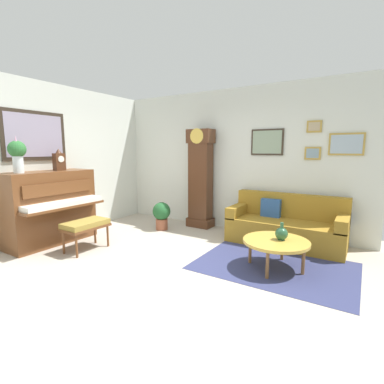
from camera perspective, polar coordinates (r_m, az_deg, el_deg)
The scene contains 13 objects.
ground_plane at distance 4.09m, azimuth -6.94°, elevation -15.43°, with size 6.40×6.00×0.10m, color #B2A899.
wall_left at distance 5.75m, azimuth -27.96°, elevation 5.58°, with size 0.13×4.90×2.80m.
wall_back at distance 5.80m, azimuth 8.07°, elevation 6.44°, with size 5.30×0.13×2.80m.
area_rug at distance 4.22m, azimuth 16.29°, elevation -14.17°, with size 2.10×1.50×0.01m, color navy.
piano at distance 5.45m, azimuth -26.76°, elevation -2.73°, with size 0.87×1.44×1.25m.
piano_bench at distance 4.85m, azimuth -20.76°, elevation -6.37°, with size 0.42×0.70×0.48m.
grandfather_clock at distance 5.84m, azimuth 1.73°, elevation 2.21°, with size 0.52×0.34×2.03m.
couch at distance 5.14m, azimuth 18.48°, elevation -6.50°, with size 1.90×0.80×0.84m.
coffee_table at distance 4.02m, azimuth 16.67°, elevation -9.73°, with size 0.88×0.88×0.40m.
mantel_clock at distance 5.47m, azimuth -25.34°, elevation 5.76°, with size 0.13×0.18×0.38m.
flower_vase at distance 5.13m, azimuth -31.92°, elevation 6.77°, with size 0.26×0.26×0.58m.
green_jug at distance 4.02m, azimuth 17.68°, elevation -8.03°, with size 0.17×0.17×0.24m.
potted_plant at distance 5.75m, azimuth -6.19°, elevation -4.44°, with size 0.36×0.36×0.56m.
Camera 1 is at (2.37, -2.90, 1.61)m, focal length 26.31 mm.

